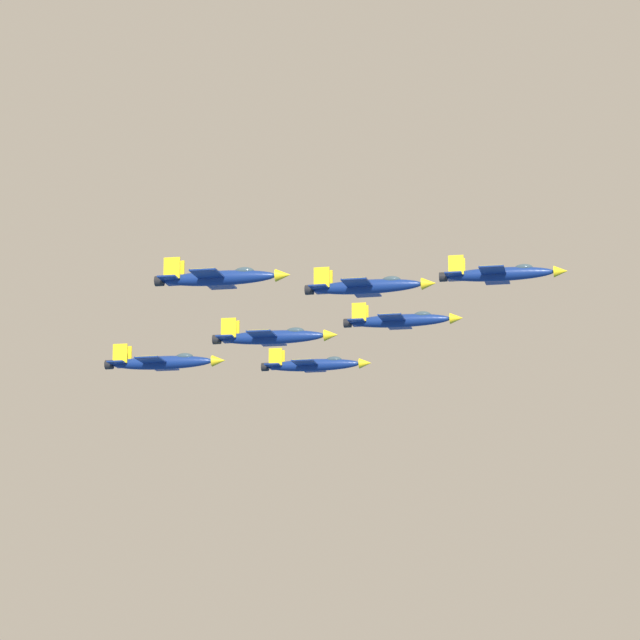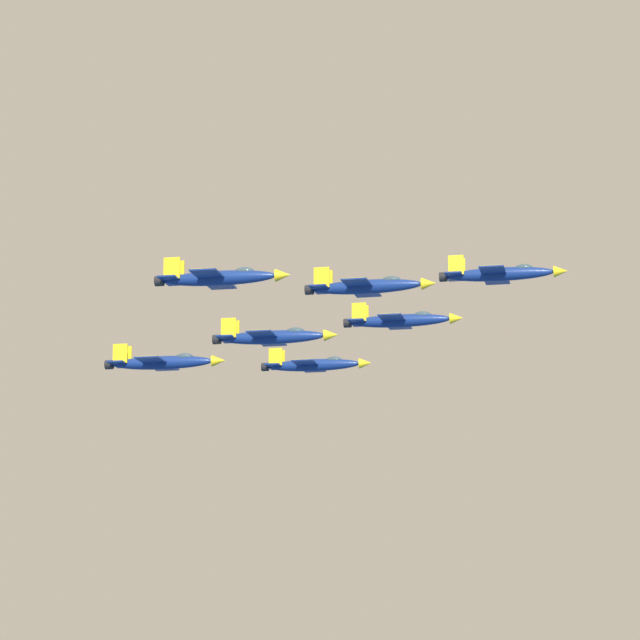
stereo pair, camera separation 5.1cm
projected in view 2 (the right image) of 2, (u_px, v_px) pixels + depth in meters
jet_lead at (500, 274)px, 208.89m from camera, size 11.06×16.51×3.73m
jet_left_wingman at (400, 320)px, 224.76m from camera, size 11.20×16.67×3.78m
jet_right_wingman at (367, 286)px, 198.17m from camera, size 10.87×16.14×3.68m
jet_left_outer at (314, 365)px, 240.50m from camera, size 11.15×16.63×3.76m
jet_right_outer at (219, 278)px, 188.06m from camera, size 10.87×16.25×3.66m
jet_slot_rear at (272, 337)px, 213.97m from camera, size 11.35×17.00×3.82m
jet_trailing at (162, 362)px, 216.65m from camera, size 11.18×16.72×3.77m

